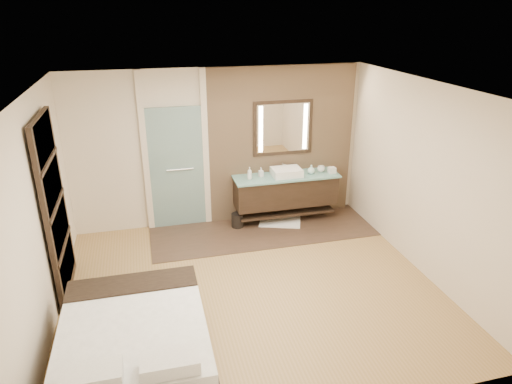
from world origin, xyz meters
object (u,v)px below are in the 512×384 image
object	(u,v)px
bed	(135,345)
waste_bin	(237,221)
mirror_unit	(283,128)
vanity	(286,190)

from	to	relation	value
bed	waste_bin	world-z (taller)	bed
bed	waste_bin	bearing A→B (deg)	60.27
mirror_unit	bed	size ratio (longest dim) A/B	0.55
vanity	bed	bearing A→B (deg)	-130.65
waste_bin	vanity	bearing A→B (deg)	4.35
vanity	mirror_unit	size ratio (longest dim) A/B	1.75
bed	vanity	bearing A→B (deg)	49.77
vanity	bed	distance (m)	4.06
bed	waste_bin	distance (m)	3.48
mirror_unit	bed	bearing A→B (deg)	-128.55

